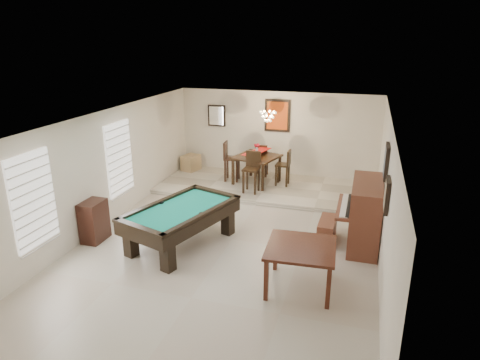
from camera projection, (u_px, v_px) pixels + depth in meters
The scene contains 26 objects.
ground_plane at pixel (232, 240), 9.17m from camera, with size 6.00×9.00×0.02m, color beige.
wall_back at pixel (277, 135), 12.83m from camera, with size 6.00×0.04×2.60m, color silver.
wall_front at pixel (107, 311), 4.66m from camera, with size 6.00×0.04×2.60m, color silver.
wall_left at pixel (104, 170), 9.55m from camera, with size 0.04×9.00×2.60m, color silver.
wall_right at pixel (385, 197), 7.93m from camera, with size 0.04×9.00×2.60m, color silver.
ceiling at pixel (231, 119), 8.32m from camera, with size 6.00×9.00×0.04m, color white.
dining_step at pixel (267, 188), 12.09m from camera, with size 6.00×2.50×0.12m, color beige.
window_left_front at pixel (33, 200), 7.52m from camera, with size 0.06×1.00×1.70m, color white.
window_left_rear at pixel (119, 158), 10.06m from camera, with size 0.06×1.00×1.70m, color white.
pool_table at pixel (182, 227), 8.84m from camera, with size 1.29×2.38×0.79m, color black, non-canonical shape.
square_table at pixel (300, 267), 7.30m from camera, with size 1.15×1.15×0.79m, color #36160D, non-canonical shape.
upright_piano at pixel (357, 213), 8.79m from camera, with size 0.91×1.63×1.36m, color brown, non-canonical shape.
piano_bench at pixel (327, 230), 9.05m from camera, with size 0.33×0.84×0.47m, color brown.
apothecary_chest at pixel (94, 221), 9.00m from camera, with size 0.39×0.59×0.88m, color black.
dining_table at pixel (257, 167), 12.15m from camera, with size 1.12×1.12×0.92m, color black, non-canonical shape.
flower_vase at pixel (257, 148), 11.96m from camera, with size 0.14×0.14×0.24m, color #A80E1E, non-canonical shape.
dining_chair_south at pixel (251, 173), 11.41m from camera, with size 0.41×0.41×1.10m, color black, non-canonical shape.
dining_chair_north at pixel (262, 160), 12.79m from camera, with size 0.37×0.37×0.99m, color black, non-canonical shape.
dining_chair_west at pixel (232, 161), 12.34m from camera, with size 0.42×0.42×1.15m, color black, non-canonical shape.
dining_chair_east at pixel (283, 168), 11.98m from camera, with size 0.38×0.38×1.02m, color black, non-canonical shape.
corner_bench at pixel (191, 163), 13.39m from camera, with size 0.43×0.53×0.48m, color tan.
chandelier at pixel (268, 112), 11.36m from camera, with size 0.44×0.44×0.60m, color #FFE5B2, non-canonical shape.
back_painting at pixel (277, 116), 12.60m from camera, with size 0.75×0.06×0.95m, color #D84C14.
back_mirror at pixel (217, 116), 13.14m from camera, with size 0.55×0.06×0.65m, color white.
right_picture_upper at pixel (386, 162), 8.02m from camera, with size 0.06×0.55×0.65m, color slate.
right_picture_lower at pixel (387, 195), 6.91m from camera, with size 0.06×0.45×0.55m, color gray.
Camera 1 is at (2.52, -7.87, 4.16)m, focal length 32.00 mm.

